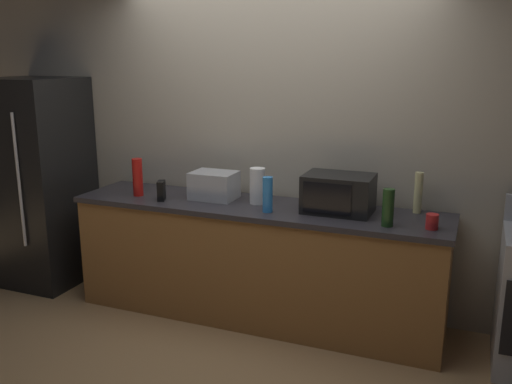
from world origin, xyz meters
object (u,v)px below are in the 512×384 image
at_px(bottle_vinegar, 418,193).
at_px(cordless_phone, 161,191).
at_px(bottle_wine, 388,208).
at_px(bottle_spray_cleaner, 268,195).
at_px(bottle_hot_sauce, 138,177).
at_px(microwave, 338,193).
at_px(mug_red, 432,222).
at_px(toaster_oven, 214,185).
at_px(paper_towel_roll, 257,186).
at_px(refrigerator, 40,182).

bearing_deg(bottle_vinegar, cordless_phone, -168.75).
height_order(bottle_wine, bottle_spray_cleaner, bottle_spray_cleaner).
bearing_deg(bottle_hot_sauce, bottle_vinegar, 8.47).
bearing_deg(bottle_hot_sauce, microwave, 4.61).
bearing_deg(mug_red, bottle_vinegar, 110.13).
bearing_deg(toaster_oven, bottle_wine, -9.32).
relative_size(toaster_oven, mug_red, 3.43).
height_order(microwave, bottle_spray_cleaner, microwave).
xyz_separation_m(microwave, paper_towel_roll, (-0.62, 0.00, 0.00)).
height_order(refrigerator, mug_red, refrigerator).
height_order(cordless_phone, mug_red, cordless_phone).
bearing_deg(mug_red, bottle_spray_cleaner, -179.17).
xyz_separation_m(refrigerator, toaster_oven, (1.68, 0.06, 0.10)).
xyz_separation_m(cordless_phone, bottle_vinegar, (1.86, 0.37, 0.07)).
height_order(bottle_wine, bottle_hot_sauce, bottle_hot_sauce).
bearing_deg(bottle_wine, refrigerator, 176.92).
xyz_separation_m(refrigerator, bottle_hot_sauce, (1.08, -0.08, 0.15)).
relative_size(toaster_oven, bottle_vinegar, 1.16).
distance_m(paper_towel_roll, mug_red, 1.29).
relative_size(bottle_hot_sauce, mug_red, 3.01).
relative_size(refrigerator, bottle_spray_cleaner, 7.10).
height_order(toaster_oven, paper_towel_roll, paper_towel_roll).
relative_size(refrigerator, bottle_hot_sauce, 6.04).
bearing_deg(toaster_oven, bottle_hot_sauce, -166.89).
relative_size(toaster_oven, bottle_spray_cleaner, 1.34).
xyz_separation_m(toaster_oven, mug_red, (1.64, -0.18, -0.06)).
height_order(microwave, paper_towel_roll, same).
distance_m(refrigerator, toaster_oven, 1.68).
height_order(refrigerator, cordless_phone, refrigerator).
xyz_separation_m(bottle_vinegar, bottle_wine, (-0.15, -0.40, -0.02)).
bearing_deg(bottle_wine, paper_towel_roll, 167.91).
bearing_deg(cordless_phone, paper_towel_roll, -6.87).
bearing_deg(bottle_wine, bottle_hot_sauce, 177.56).
xyz_separation_m(bottle_vinegar, bottle_hot_sauce, (-2.11, -0.31, 0.00)).
bearing_deg(toaster_oven, microwave, -0.71).
relative_size(bottle_wine, bottle_spray_cleaner, 0.98).
relative_size(paper_towel_roll, mug_red, 2.72).
height_order(refrigerator, microwave, refrigerator).
xyz_separation_m(microwave, bottle_vinegar, (0.53, 0.19, 0.01)).
bearing_deg(microwave, bottle_vinegar, 19.52).
height_order(cordless_phone, bottle_spray_cleaner, bottle_spray_cleaner).
distance_m(refrigerator, mug_red, 3.32).
height_order(toaster_oven, bottle_hot_sauce, bottle_hot_sauce).
xyz_separation_m(paper_towel_roll, cordless_phone, (-0.72, -0.19, -0.06)).
distance_m(bottle_wine, bottle_hot_sauce, 1.97).
bearing_deg(bottle_vinegar, mug_red, -69.87).
bearing_deg(bottle_hot_sauce, bottle_spray_cleaner, -3.01).
xyz_separation_m(toaster_oven, bottle_vinegar, (1.51, 0.17, 0.04)).
distance_m(microwave, bottle_hot_sauce, 1.59).
bearing_deg(paper_towel_roll, cordless_phone, -165.46).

